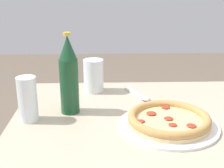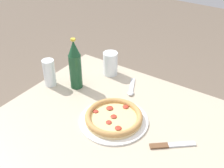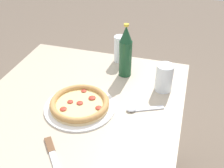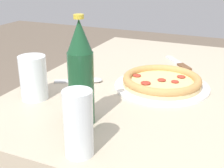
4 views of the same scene
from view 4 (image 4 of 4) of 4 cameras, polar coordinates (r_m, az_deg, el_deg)
name	(u,v)px [view 4 (image 4 of 4)]	position (r m, az deg, el deg)	size (l,w,h in m)	color
pizza_salami	(162,82)	(1.01, 9.09, 0.39)	(0.30, 0.30, 0.04)	white
glass_iced_tea	(79,127)	(0.64, -6.13, -7.86)	(0.06, 0.06, 0.14)	white
glass_red_wine	(34,80)	(0.93, -14.14, 0.72)	(0.08, 0.08, 0.13)	white
beer_bottle	(81,74)	(0.74, -5.72, 1.74)	(0.06, 0.06, 0.27)	#194728
knife	(179,63)	(1.26, 12.11, 3.72)	(0.16, 0.13, 0.01)	brown
spoon	(86,81)	(1.05, -4.81, 0.62)	(0.09, 0.16, 0.01)	silver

